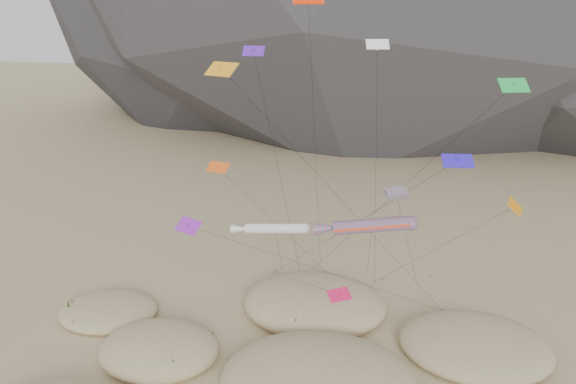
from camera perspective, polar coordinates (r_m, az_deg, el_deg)
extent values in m
ellipsoid|color=#CCB789|center=(51.83, -12.95, -15.30)|extent=(10.63, 9.03, 3.19)
ellipsoid|color=#CCB789|center=(46.43, 3.19, -18.84)|extent=(15.85, 13.47, 4.43)
ellipsoid|color=#CCB789|center=(57.18, 2.72, -11.23)|extent=(14.36, 12.20, 3.68)
ellipsoid|color=#CCB789|center=(53.77, 18.46, -14.57)|extent=(13.26, 11.27, 2.91)
ellipsoid|color=#CCB789|center=(59.34, -17.79, -11.38)|extent=(9.85, 8.37, 2.13)
ellipsoid|color=black|center=(49.88, -12.00, -16.59)|extent=(2.96, 2.53, 0.89)
ellipsoid|color=black|center=(51.84, -9.13, -15.05)|extent=(2.31, 1.97, 0.69)
ellipsoid|color=black|center=(46.24, 4.31, -18.88)|extent=(3.79, 3.25, 1.14)
ellipsoid|color=black|center=(47.22, 9.02, -18.34)|extent=(2.81, 2.40, 0.84)
ellipsoid|color=black|center=(56.32, 0.63, -11.50)|extent=(3.37, 2.88, 1.01)
ellipsoid|color=black|center=(53.49, 2.34, -13.40)|extent=(2.59, 2.21, 0.78)
ellipsoid|color=black|center=(56.05, 18.11, -13.03)|extent=(2.35, 2.01, 0.71)
ellipsoid|color=black|center=(53.86, 15.53, -14.28)|extent=(2.05, 1.76, 0.62)
ellipsoid|color=black|center=(60.33, -20.27, -11.13)|extent=(2.08, 1.78, 0.62)
ellipsoid|color=black|center=(57.81, -19.55, -12.52)|extent=(2.05, 1.75, 0.61)
cylinder|color=#3F2D1E|center=(59.98, 3.74, -10.48)|extent=(0.08, 0.08, 0.30)
cylinder|color=#3F2D1E|center=(63.79, 4.52, -8.63)|extent=(0.08, 0.08, 0.30)
cylinder|color=#3F2D1E|center=(64.04, 9.69, -8.74)|extent=(0.08, 0.08, 0.30)
cylinder|color=#3F2D1E|center=(63.53, 8.76, -8.92)|extent=(0.08, 0.08, 0.30)
cylinder|color=#3F2D1E|center=(59.42, 15.45, -11.47)|extent=(0.08, 0.08, 0.30)
cylinder|color=#3F2D1E|center=(63.39, 1.41, -8.76)|extent=(0.08, 0.08, 0.30)
cylinder|color=#3F2D1E|center=(65.79, 14.27, -8.31)|extent=(0.08, 0.08, 0.30)
cylinder|color=#3F2D1E|center=(64.93, -1.36, -8.07)|extent=(0.08, 0.08, 0.30)
cylinder|color=#E84218|center=(45.48, 8.51, -3.39)|extent=(6.36, 1.90, 1.77)
sphere|color=#E84218|center=(45.79, 12.39, -3.14)|extent=(1.19, 1.19, 1.19)
cone|color=#E84218|center=(45.39, 4.21, -3.69)|extent=(2.67, 1.33, 1.27)
cylinder|color=black|center=(55.56, 8.25, -6.15)|extent=(0.57, 16.67, 12.37)
cylinder|color=silver|center=(48.49, -1.35, -3.73)|extent=(5.26, 0.89, 1.19)
sphere|color=silver|center=(47.97, 1.70, -3.72)|extent=(0.87, 0.87, 0.87)
cone|color=silver|center=(49.23, -4.61, -3.76)|extent=(2.14, 0.77, 0.89)
cylinder|color=black|center=(55.70, -0.80, -6.75)|extent=(1.26, 10.99, 10.83)
cylinder|color=black|center=(56.09, 2.83, 3.60)|extent=(0.22, 13.90, 29.56)
cube|color=red|center=(43.85, 10.92, -0.19)|extent=(2.23, 1.93, 0.59)
cube|color=red|center=(43.79, 10.94, 0.05)|extent=(1.87, 1.60, 0.59)
cylinder|color=black|center=(53.09, 12.23, -5.82)|extent=(3.39, 13.78, 15.36)
cube|color=#581FBA|center=(47.42, -3.52, 14.12)|extent=(1.80, 0.89, 0.79)
cube|color=#581FBA|center=(47.43, -3.52, 13.94)|extent=(0.22, 0.29, 0.59)
cylinder|color=black|center=(54.29, -0.68, 0.96)|extent=(2.69, 9.85, 25.52)
cube|color=purple|center=(47.56, -10.09, -3.40)|extent=(2.57, 2.07, 0.93)
cube|color=purple|center=(47.61, -10.08, -3.57)|extent=(0.38, 0.39, 0.78)
cylinder|color=black|center=(52.10, 4.00, -8.13)|extent=(22.39, 10.24, 11.62)
cube|color=orange|center=(46.86, 22.07, -1.37)|extent=(1.60, 2.39, 0.94)
cube|color=orange|center=(46.91, 22.04, -1.54)|extent=(0.38, 0.34, 0.73)
cylinder|color=black|center=(54.74, 14.44, -5.80)|extent=(10.59, 13.28, 14.27)
cube|color=#2C18D1|center=(42.34, 16.86, 3.05)|extent=(2.35, 1.48, 0.74)
cube|color=#2C18D1|center=(42.37, 16.84, 2.85)|extent=(0.29, 0.21, 0.77)
cylinder|color=black|center=(52.77, 5.85, -3.78)|extent=(16.98, 16.30, 18.41)
cube|color=green|center=(45.01, 21.96, 10.02)|extent=(2.42, 1.69, 0.95)
cube|color=green|center=(45.03, 21.94, 9.83)|extent=(0.35, 0.39, 0.73)
cylinder|color=black|center=(52.68, 9.90, -1.04)|extent=(17.47, 12.04, 23.49)
cube|color=white|center=(44.70, 9.09, 14.60)|extent=(1.87, 1.15, 0.72)
cube|color=white|center=(44.71, 9.08, 14.41)|extent=(0.25, 0.26, 0.59)
cylinder|color=black|center=(53.03, 8.89, 0.71)|extent=(0.64, 12.00, 26.25)
cube|color=orange|center=(44.68, -6.77, 12.29)|extent=(2.86, 2.22, 0.98)
cube|color=orange|center=(44.69, -6.76, 12.10)|extent=(0.40, 0.39, 0.87)
cylinder|color=black|center=(50.04, 5.95, -1.37)|extent=(19.39, 9.02, 24.38)
cube|color=#DE5514|center=(47.59, -7.12, 2.51)|extent=(2.05, 1.38, 0.73)
cube|color=#DE5514|center=(47.63, -7.12, 2.34)|extent=(0.27, 0.27, 0.64)
cylinder|color=black|center=(55.17, -0.48, -3.94)|extent=(8.73, 12.99, 16.13)
cube|color=#D6144F|center=(44.79, 5.23, -10.35)|extent=(2.04, 1.77, 0.67)
cube|color=#D6144F|center=(44.87, 5.22, -10.52)|extent=(0.29, 0.28, 0.62)
cylinder|color=black|center=(54.79, 1.32, -9.06)|extent=(8.86, 17.75, 7.56)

